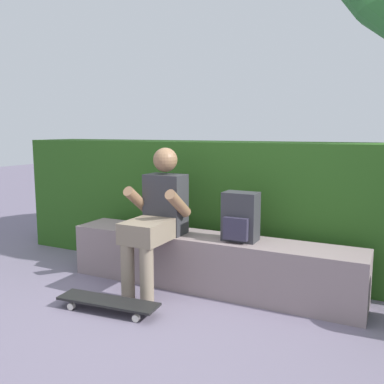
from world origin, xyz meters
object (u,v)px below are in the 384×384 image
Objects in this scene: bench_main at (209,262)px; skateboard_near_person at (108,302)px; person_skater at (157,214)px; backpack_on_bench at (240,217)px.

skateboard_near_person is at bearing -122.04° from bench_main.
person_skater is (-0.38, -0.21, 0.43)m from bench_main.
backpack_on_bench is at bearing -1.89° from bench_main.
person_skater is at bearing 80.06° from skateboard_near_person.
person_skater reaches higher than backpack_on_bench.
person_skater is at bearing -163.42° from backpack_on_bench.
skateboard_near_person is 1.23m from backpack_on_bench.
backpack_on_bench is (0.29, -0.01, 0.42)m from bench_main.
person_skater reaches higher than bench_main.
skateboard_near_person is at bearing -99.94° from person_skater.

